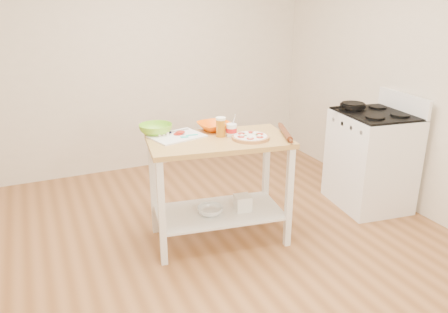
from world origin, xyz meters
TOP-DOWN VIEW (x-y plane):
  - room_shell at (0.00, 0.00)m, footprint 4.04×4.54m
  - prep_island at (0.06, 0.26)m, footprint 1.20×0.77m
  - gas_stove at (1.68, 0.27)m, footprint 0.70×0.79m
  - skillet at (1.57, 0.49)m, footprint 0.39×0.25m
  - pizza at (0.29, 0.15)m, footprint 0.30×0.30m
  - cutting_board at (-0.24, 0.45)m, footprint 0.46×0.39m
  - spatula at (-0.15, 0.38)m, footprint 0.15×0.05m
  - knife at (-0.25, 0.54)m, footprint 0.27×0.08m
  - orange_bowl at (0.12, 0.50)m, footprint 0.29×0.29m
  - green_bowl at (-0.36, 0.58)m, footprint 0.38×0.38m
  - beer_pint at (0.10, 0.31)m, footprint 0.08×0.08m
  - yogurt_tub at (0.18, 0.28)m, footprint 0.09×0.09m
  - rolling_pin at (0.59, 0.12)m, footprint 0.19×0.39m
  - shelf_glass_bowl at (-0.03, 0.23)m, footprint 0.30×0.30m
  - shelf_bin at (0.25, 0.20)m, footprint 0.15×0.15m

SIDE VIEW (x-z plane):
  - shelf_glass_bowl at x=-0.03m, z-range 0.26..0.33m
  - shelf_bin at x=0.25m, z-range 0.26..0.39m
  - gas_stove at x=1.68m, z-range -0.08..1.03m
  - prep_island at x=0.06m, z-range 0.20..1.10m
  - cutting_board at x=-0.24m, z-range 0.89..0.93m
  - spatula at x=-0.15m, z-range 0.91..0.92m
  - pizza at x=0.29m, z-range 0.89..0.94m
  - knife at x=-0.25m, z-range 0.91..0.92m
  - rolling_pin at x=0.59m, z-range 0.90..0.95m
  - orange_bowl at x=0.12m, z-range 0.90..0.97m
  - green_bowl at x=-0.36m, z-range 0.90..0.99m
  - yogurt_tub at x=0.18m, z-range 0.86..1.04m
  - skillet at x=1.57m, z-range 0.96..0.99m
  - beer_pint at x=0.10m, z-range 0.90..1.06m
  - room_shell at x=0.00m, z-range -0.02..2.72m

